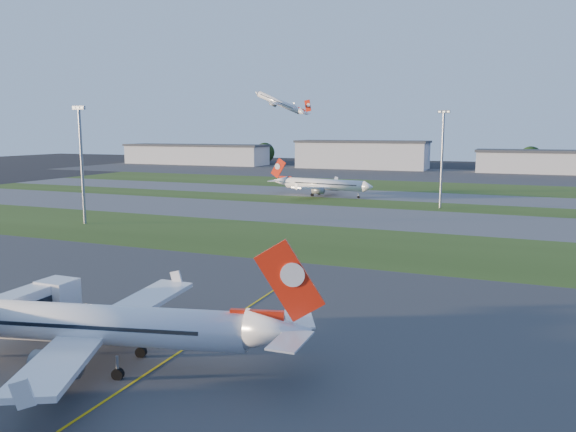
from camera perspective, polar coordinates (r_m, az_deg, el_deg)
The scene contains 21 objects.
ground at distance 59.59m, azimuth -13.63°, elevation -11.73°, with size 700.00×700.00×0.00m, color black.
apron_near at distance 59.59m, azimuth -13.63°, elevation -11.73°, with size 300.00×70.00×0.01m, color #333335.
grass_strip_a at distance 104.62m, azimuth 3.18°, elevation -2.65°, with size 300.00×34.00×0.01m, color #2F4416.
taxiway_a at distance 135.80m, azimuth 7.70°, elevation -0.10°, with size 300.00×32.00×0.01m, color #515154.
grass_strip_b at distance 159.91m, azimuth 9.93°, elevation 1.17°, with size 300.00×18.00×0.01m, color #2F4416.
taxiway_b at distance 181.33m, azimuth 11.41°, elevation 2.00°, with size 300.00×26.00×0.01m, color #515154.
grass_strip_c at distance 213.67m, azimuth 13.07°, elevation 2.94°, with size 300.00×40.00×0.01m, color #2F4416.
apron_far at distance 272.89m, azimuth 15.07°, elevation 4.07°, with size 400.00×80.00×0.01m, color #333335.
yellow_line at distance 56.97m, azimuth -9.43°, elevation -12.57°, with size 0.25×60.00×0.02m, color gold.
airliner_parked at distance 52.48m, azimuth -18.79°, elevation -10.49°, with size 33.40×28.01×10.58m.
airliner_taxiing at distance 177.37m, azimuth 3.63°, elevation 3.20°, with size 33.24×28.01×10.41m.
airliner_departing at distance 289.98m, azimuth -0.87°, elevation 11.44°, with size 30.79×26.04×9.61m.
light_mast_west at distance 131.24m, azimuth -20.24°, elevation 5.65°, with size 3.20×0.70×25.80m.
light_mast_centre at distance 154.27m, azimuth 15.40°, elevation 6.24°, with size 3.20×0.70×25.80m.
hangar_far_west at distance 351.84m, azimuth -9.37°, elevation 6.22°, with size 91.80×23.00×12.20m.
hangar_west at distance 310.36m, azimuth 7.52°, elevation 6.22°, with size 71.40×23.00×15.20m.
hangar_east at distance 301.26m, azimuth 26.31°, elevation 4.95°, with size 81.60×23.00×11.20m.
tree_far_west at distance 384.71m, azimuth -13.48°, elevation 6.35°, with size 11.00×11.00×12.00m.
tree_west at distance 346.33m, azimuth -2.37°, elevation 6.45°, with size 12.10×12.10×13.20m.
tree_mid_west at distance 315.93m, azimuth 12.43°, elevation 5.81°, with size 9.90×9.90×10.80m.
tree_mid_east at distance 314.47m, azimuth 23.41°, elevation 5.47°, with size 11.55×11.55×12.60m.
Camera 1 is at (33.11, -45.09, 20.53)m, focal length 35.00 mm.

